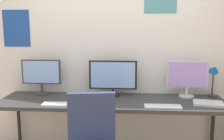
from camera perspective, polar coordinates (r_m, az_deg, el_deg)
The scene contains 10 objects.
wall_back at distance 3.33m, azimuth 0.43°, elevation 4.64°, with size 5.03×0.11×2.60m.
desk at distance 3.04m, azimuth -0.07°, elevation -7.54°, with size 2.63×0.68×0.74m.
monitor_left at distance 3.35m, azimuth -15.34°, elevation -0.97°, with size 0.49×0.18×0.44m.
monitor_center at distance 3.17m, azimuth 0.20°, elevation -1.49°, with size 0.59×0.18×0.44m.
monitor_right at distance 3.24m, azimuth 16.30°, elevation -1.42°, with size 0.49×0.18×0.45m.
desk_lamp at distance 3.32m, azimuth 21.58°, elevation -0.95°, with size 0.11×0.16×0.42m.
keyboard_left at distance 2.90m, azimuth -11.61°, elevation -7.44°, with size 0.36×0.13×0.02m, color silver.
keyboard_right at distance 2.82m, azimuth 11.14°, elevation -7.92°, with size 0.39×0.13×0.02m, color silver.
computer_mouse at distance 2.90m, azimuth -1.81°, elevation -7.10°, with size 0.06×0.10×0.03m, color silver.
laptop_closed at distance 3.06m, azimuth 20.48°, elevation -6.91°, with size 0.32×0.22×0.02m, color silver.
Camera 1 is at (0.20, -2.30, 1.59)m, focal length 41.40 mm.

